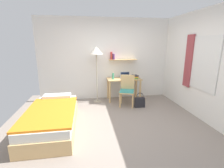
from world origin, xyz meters
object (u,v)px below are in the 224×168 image
at_px(desk, 124,83).
at_px(desk_chair, 127,89).
at_px(bed, 52,118).
at_px(handbag, 140,102).
at_px(standing_lamp, 96,54).
at_px(book_stack, 135,77).
at_px(laptop, 125,77).
at_px(water_bottle, 113,76).

bearing_deg(desk, desk_chair, -91.16).
distance_m(bed, handbag, 2.42).
xyz_separation_m(desk, standing_lamp, (-0.87, -0.03, 0.93)).
height_order(book_stack, handbag, book_stack).
bearing_deg(desk_chair, bed, -149.95).
relative_size(bed, desk_chair, 2.15).
distance_m(bed, standing_lamp, 2.29).
distance_m(desk, handbag, 0.89).
bearing_deg(bed, desk_chair, 30.05).
bearing_deg(laptop, desk_chair, -96.54).
bearing_deg(water_bottle, desk, 10.37).
relative_size(desk, standing_lamp, 0.62).
bearing_deg(standing_lamp, book_stack, -0.52).
bearing_deg(desk, handbag, -66.39).
bearing_deg(water_bottle, laptop, 10.99).
height_order(desk_chair, laptop, laptop).
distance_m(water_bottle, handbag, 1.14).
xyz_separation_m(desk, handbag, (0.31, -0.72, -0.42)).
relative_size(desk, book_stack, 4.11).
height_order(desk_chair, handbag, desk_chair).
bearing_deg(water_bottle, desk_chair, -49.65).
relative_size(standing_lamp, handbag, 3.90).
xyz_separation_m(standing_lamp, water_bottle, (0.50, -0.04, -0.70)).
bearing_deg(book_stack, desk, 173.35).
xyz_separation_m(desk, laptop, (0.05, 0.01, 0.19)).
bearing_deg(bed, water_bottle, 44.16).
distance_m(desk, desk_chair, 0.49).
xyz_separation_m(bed, desk, (1.94, 1.60, 0.34)).
xyz_separation_m(desk_chair, laptop, (0.06, 0.50, 0.27)).
bearing_deg(desk, bed, -140.52).
distance_m(bed, desk, 2.54).
height_order(standing_lamp, laptop, standing_lamp).
height_order(standing_lamp, handbag, standing_lamp).
bearing_deg(laptop, bed, -140.96).
height_order(desk, desk_chair, desk_chair).
xyz_separation_m(laptop, handbag, (0.27, -0.73, -0.61)).
height_order(bed, handbag, bed).
height_order(water_bottle, handbag, water_bottle).
bearing_deg(handbag, standing_lamp, 149.85).
xyz_separation_m(standing_lamp, laptop, (0.91, 0.04, -0.74)).
bearing_deg(bed, book_stack, 34.07).
relative_size(standing_lamp, laptop, 5.37).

